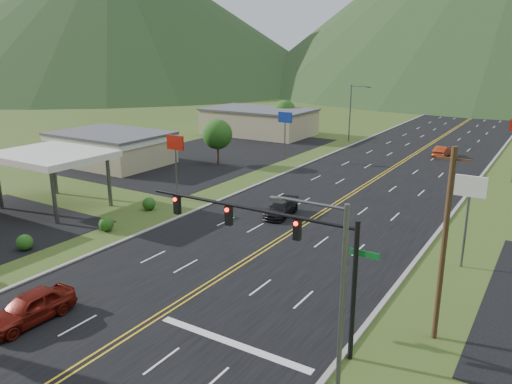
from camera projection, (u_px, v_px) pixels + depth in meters
The scene contains 16 objects.
traffic_signal at pixel (279, 239), 24.57m from camera, with size 13.10×0.43×7.00m.
streetlight_east at pixel (334, 298), 18.97m from camera, with size 3.28×0.25×9.00m.
streetlight_west at pixel (352, 109), 79.55m from camera, with size 3.28×0.25×9.00m.
gas_canopy at pixel (51, 156), 45.73m from camera, with size 10.00×8.00×5.30m.
building_west_mid at pixel (111, 146), 64.59m from camera, with size 14.40×10.40×4.10m.
building_west_far at pixel (259, 121), 87.03m from camera, with size 18.40×11.40×4.50m.
pole_sign_west_a at pixel (175, 149), 48.14m from camera, with size 2.00×0.18×6.40m.
pole_sign_west_b at pixel (285, 122), 66.08m from camera, with size 2.00×0.18×6.40m.
pole_sign_east_a at pixel (470, 196), 32.76m from camera, with size 2.00×0.18×6.40m.
tree_west_a at pixel (217, 134), 63.75m from camera, with size 3.84×3.84×5.82m.
tree_west_b at pixel (285, 111), 88.32m from camera, with size 3.84×3.84×5.82m.
utility_pole_a at pixel (444, 245), 24.32m from camera, with size 1.60×0.28×10.00m.
mountain_nw at pixel (113, 11), 206.43m from camera, with size 190.00×190.00×60.00m, color #1B3518.
car_red_near at pixel (30, 308), 26.94m from camera, with size 2.00×4.97×1.69m, color #67130B.
car_dark_mid at pixel (281, 209), 44.29m from camera, with size 1.89×4.64×1.35m, color black.
car_red_far at pixel (442, 152), 69.03m from camera, with size 1.55×4.45×1.47m, color #9E2B11.
Camera 1 is at (17.72, -6.10, 14.29)m, focal length 35.00 mm.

